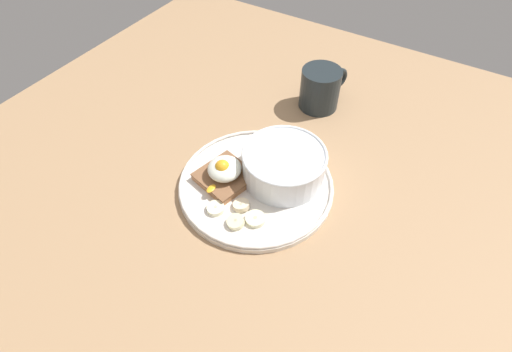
{
  "coord_description": "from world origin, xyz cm",
  "views": [
    {
      "loc": [
        -39.22,
        -23.91,
        56.3
      ],
      "look_at": [
        0.0,
        0.0,
        5.0
      ],
      "focal_mm": 28.0,
      "sensor_mm": 36.0,
      "label": 1
    }
  ],
  "objects": [
    {
      "name": "poached_egg",
      "position": [
        -2.19,
        5.1,
        6.04
      ],
      "size": [
        8.05,
        5.83,
        3.66
      ],
      "color": "white",
      "rests_on": "toast_slice"
    },
    {
      "name": "oatmeal_bowl",
      "position": [
        4.07,
        -3.22,
        5.88
      ],
      "size": [
        14.75,
        14.75,
        5.83
      ],
      "color": "white",
      "rests_on": "plate"
    },
    {
      "name": "banana_slice_back",
      "position": [
        -6.86,
        -4.05,
        3.44
      ],
      "size": [
        4.56,
        4.55,
        0.96
      ],
      "color": "#EFE9BB",
      "rests_on": "plate"
    },
    {
      "name": "coffee_mug",
      "position": [
        27.05,
        0.62,
        6.46
      ],
      "size": [
        11.31,
        8.31,
        8.69
      ],
      "color": "#1F272B",
      "rests_on": "ground_plane"
    },
    {
      "name": "banana_slice_right",
      "position": [
        -5.75,
        -0.62,
        3.56
      ],
      "size": [
        3.53,
        3.6,
        1.38
      ],
      "color": "beige",
      "rests_on": "plate"
    },
    {
      "name": "banana_slice_front",
      "position": [
        -8.44,
        2.7,
        3.44
      ],
      "size": [
        4.02,
        4.01,
        0.95
      ],
      "color": "#F4EFC6",
      "rests_on": "plate"
    },
    {
      "name": "toast_slice",
      "position": [
        -2.09,
        5.1,
        3.82
      ],
      "size": [
        10.52,
        10.52,
        1.47
      ],
      "color": "brown",
      "rests_on": "plate"
    },
    {
      "name": "banana_slice_left",
      "position": [
        -9.11,
        -1.71,
        3.62
      ],
      "size": [
        3.96,
        3.91,
        1.5
      ],
      "color": "#F1E8B5",
      "rests_on": "plate"
    },
    {
      "name": "plate",
      "position": [
        0.0,
        0.0,
        2.8
      ],
      "size": [
        27.35,
        27.35,
        1.6
      ],
      "color": "silver",
      "rests_on": "ground_plane"
    },
    {
      "name": "ground_plane",
      "position": [
        0.0,
        0.0,
        1.0
      ],
      "size": [
        120.0,
        120.0,
        2.0
      ],
      "primitive_type": "cube",
      "color": "#A07B57",
      "rests_on": "ground"
    }
  ]
}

